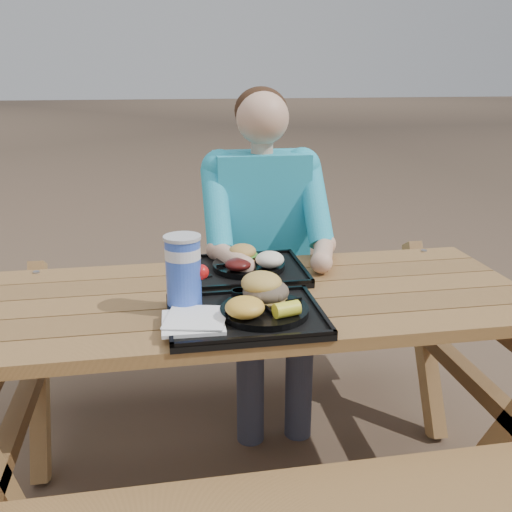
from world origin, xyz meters
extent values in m
plane|color=#999999|center=(0.00, 0.00, 0.00)|extent=(60.00, 60.00, 0.00)
cube|color=black|center=(-0.07, -0.20, 0.76)|extent=(0.45, 0.35, 0.02)
cube|color=black|center=(-0.02, 0.19, 0.76)|extent=(0.45, 0.35, 0.02)
cylinder|color=black|center=(-0.01, -0.21, 0.78)|extent=(0.26, 0.26, 0.02)
cylinder|color=black|center=(0.01, 0.20, 0.78)|extent=(0.26, 0.26, 0.02)
cube|color=white|center=(-0.22, -0.24, 0.78)|extent=(0.18, 0.18, 0.02)
cylinder|color=blue|center=(-0.24, -0.11, 0.88)|extent=(0.10, 0.10, 0.21)
cylinder|color=#340A05|center=(-0.07, -0.09, 0.79)|extent=(0.05, 0.05, 0.03)
cylinder|color=#F1A41A|center=(-0.01, -0.07, 0.78)|extent=(0.05, 0.05, 0.03)
ellipsoid|color=yellow|center=(-0.08, -0.26, 0.82)|extent=(0.11, 0.11, 0.06)
cube|color=black|center=(-0.18, 0.20, 0.77)|extent=(0.11, 0.16, 0.01)
ellipsoid|color=#4E110F|center=(-0.04, 0.13, 0.81)|extent=(0.09, 0.09, 0.04)
ellipsoid|color=white|center=(0.07, 0.14, 0.82)|extent=(0.10, 0.10, 0.06)
camera|label=1|loc=(-0.30, -1.72, 1.45)|focal=40.00mm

